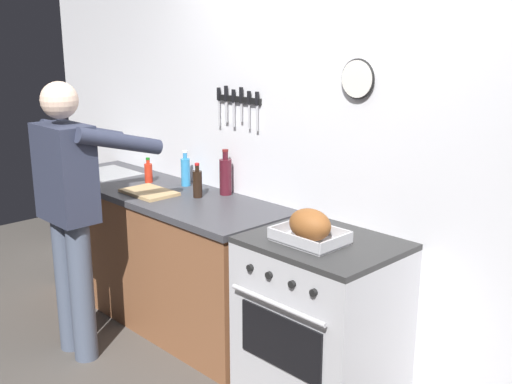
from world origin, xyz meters
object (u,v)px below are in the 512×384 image
object	(u,v)px
bottle_hot_sauce	(148,172)
stove	(321,321)
cutting_board	(149,192)
bottle_dish_soap	(186,171)
roasting_pan	(310,228)
person_cook	(71,204)
bottle_wine_red	(226,176)
bottle_soy_sauce	(197,183)

from	to	relation	value
bottle_hot_sauce	stove	bearing A→B (deg)	-2.39
cutting_board	bottle_dish_soap	size ratio (longest dim) A/B	1.48
bottle_hot_sauce	roasting_pan	bearing A→B (deg)	-4.92
person_cook	bottle_wine_red	size ratio (longest dim) A/B	5.60
person_cook	cutting_board	world-z (taller)	person_cook
stove	bottle_soy_sauce	size ratio (longest dim) A/B	4.05
stove	bottle_hot_sauce	distance (m)	1.72
person_cook	bottle_soy_sauce	world-z (taller)	person_cook
person_cook	bottle_dish_soap	world-z (taller)	person_cook
person_cook	cutting_board	bearing A→B (deg)	-0.07
person_cook	bottle_soy_sauce	bearing A→B (deg)	-22.27
bottle_soy_sauce	cutting_board	bearing A→B (deg)	-148.70
bottle_soy_sauce	bottle_hot_sauce	distance (m)	0.55
cutting_board	bottle_dish_soap	world-z (taller)	bottle_dish_soap
roasting_pan	bottle_hot_sauce	xyz separation A→B (m)	(-1.61, 0.14, -0.00)
roasting_pan	cutting_board	xyz separation A→B (m)	(-1.35, -0.04, -0.07)
stove	bottle_dish_soap	xyz separation A→B (m)	(-1.39, 0.20, 0.55)
roasting_pan	bottle_dish_soap	size ratio (longest dim) A/B	1.45
bottle_wine_red	bottle_dish_soap	bearing A→B (deg)	-173.20
bottle_wine_red	stove	bearing A→B (deg)	-13.21
bottle_wine_red	bottle_soy_sauce	distance (m)	0.19
person_cook	bottle_hot_sauce	size ratio (longest dim) A/B	9.45
stove	roasting_pan	size ratio (longest dim) A/B	2.56
roasting_pan	bottle_soy_sauce	xyz separation A→B (m)	(-1.06, 0.14, 0.02)
roasting_pan	bottle_soy_sauce	bearing A→B (deg)	172.71
bottle_wine_red	bottle_hot_sauce	xyz separation A→B (m)	(-0.62, -0.17, -0.05)
cutting_board	bottle_soy_sauce	size ratio (longest dim) A/B	1.62
bottle_soy_sauce	bottle_hot_sauce	bearing A→B (deg)	179.71
roasting_pan	bottle_wine_red	world-z (taller)	bottle_wine_red
roasting_pan	bottle_wine_red	bearing A→B (deg)	162.59
cutting_board	bottle_dish_soap	distance (m)	0.32
bottle_soy_sauce	bottle_hot_sauce	world-z (taller)	bottle_soy_sauce
stove	roasting_pan	bearing A→B (deg)	-116.42
bottle_dish_soap	stove	bearing A→B (deg)	-8.08
person_cook	bottle_soy_sauce	size ratio (longest dim) A/B	7.46
cutting_board	bottle_hot_sauce	size ratio (longest dim) A/B	2.05
bottle_hot_sauce	person_cook	bearing A→B (deg)	-68.43
bottle_soy_sauce	bottle_hot_sauce	size ratio (longest dim) A/B	1.27
bottle_dish_soap	bottle_hot_sauce	distance (m)	0.29
cutting_board	bottle_soy_sauce	xyz separation A→B (m)	(0.29, 0.17, 0.08)
stove	bottle_hot_sauce	size ratio (longest dim) A/B	5.12
bottle_dish_soap	bottle_hot_sauce	xyz separation A→B (m)	(-0.25, -0.13, -0.03)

